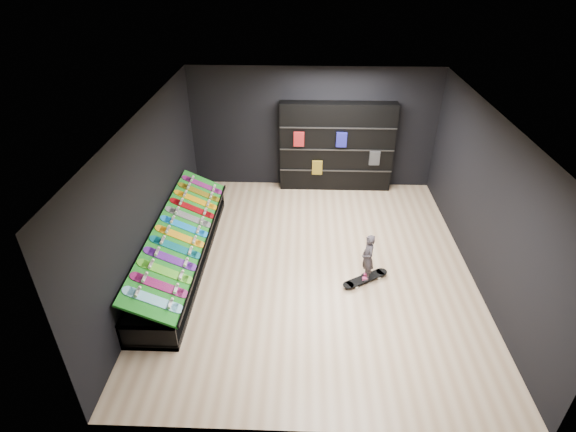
{
  "coord_description": "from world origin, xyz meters",
  "views": [
    {
      "loc": [
        -0.24,
        -7.0,
        5.4
      ],
      "look_at": [
        -0.5,
        0.2,
        1.0
      ],
      "focal_mm": 28.0,
      "sensor_mm": 36.0,
      "label": 1
    }
  ],
  "objects_px": {
    "display_rack": "(182,252)",
    "child": "(367,266)",
    "floor_skateboard": "(365,279)",
    "back_shelving": "(336,147)"
  },
  "relations": [
    {
      "from": "floor_skateboard",
      "to": "child",
      "type": "height_order",
      "value": "child"
    },
    {
      "from": "floor_skateboard",
      "to": "child",
      "type": "bearing_deg",
      "value": 0.0
    },
    {
      "from": "display_rack",
      "to": "back_shelving",
      "type": "bearing_deg",
      "value": 46.69
    },
    {
      "from": "display_rack",
      "to": "child",
      "type": "bearing_deg",
      "value": -7.37
    },
    {
      "from": "display_rack",
      "to": "child",
      "type": "xyz_separation_m",
      "value": [
        3.51,
        -0.45,
        0.12
      ]
    },
    {
      "from": "display_rack",
      "to": "floor_skateboard",
      "type": "height_order",
      "value": "display_rack"
    },
    {
      "from": "back_shelving",
      "to": "floor_skateboard",
      "type": "xyz_separation_m",
      "value": [
        0.38,
        -3.77,
        -1.06
      ]
    },
    {
      "from": "display_rack",
      "to": "back_shelving",
      "type": "relative_size",
      "value": 1.63
    },
    {
      "from": "child",
      "to": "back_shelving",
      "type": "bearing_deg",
      "value": 175.79
    },
    {
      "from": "display_rack",
      "to": "back_shelving",
      "type": "distance_m",
      "value": 4.64
    }
  ]
}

